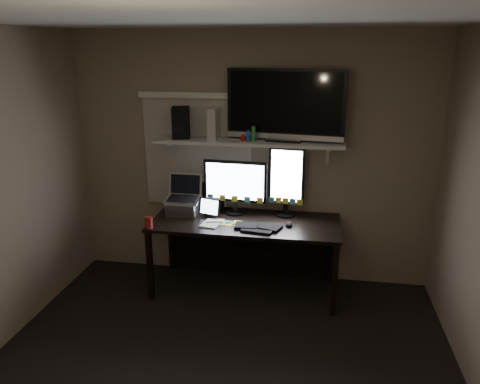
% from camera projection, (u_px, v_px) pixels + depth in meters
% --- Properties ---
extents(ceiling, '(3.60, 3.60, 0.00)m').
position_uv_depth(ceiling, '(207.00, 16.00, 2.62)').
color(ceiling, silver).
rests_on(ceiling, back_wall).
extents(back_wall, '(3.60, 0.00, 3.60)m').
position_uv_depth(back_wall, '(251.00, 160.00, 4.69)').
color(back_wall, '#7F6F5B').
rests_on(back_wall, floor).
extents(window_blinds, '(1.10, 0.02, 1.10)m').
position_uv_depth(window_blinds, '(197.00, 153.00, 4.75)').
color(window_blinds, '#B1AC9F').
rests_on(window_blinds, back_wall).
extents(desk, '(1.80, 0.75, 0.73)m').
position_uv_depth(desk, '(247.00, 233.00, 4.66)').
color(desk, black).
rests_on(desk, floor).
extents(wall_shelf, '(1.80, 0.35, 0.03)m').
position_uv_depth(wall_shelf, '(249.00, 142.00, 4.46)').
color(wall_shelf, beige).
rests_on(wall_shelf, back_wall).
extents(monitor_landscape, '(0.64, 0.11, 0.56)m').
position_uv_depth(monitor_landscape, '(235.00, 187.00, 4.62)').
color(monitor_landscape, black).
rests_on(monitor_landscape, desk).
extents(monitor_portrait, '(0.36, 0.10, 0.70)m').
position_uv_depth(monitor_portrait, '(286.00, 181.00, 4.54)').
color(monitor_portrait, black).
rests_on(monitor_portrait, desk).
extents(keyboard, '(0.45, 0.23, 0.03)m').
position_uv_depth(keyboard, '(258.00, 227.00, 4.32)').
color(keyboard, black).
rests_on(keyboard, desk).
extents(mouse, '(0.08, 0.11, 0.04)m').
position_uv_depth(mouse, '(289.00, 224.00, 4.36)').
color(mouse, black).
rests_on(mouse, desk).
extents(notepad, '(0.19, 0.24, 0.01)m').
position_uv_depth(notepad, '(211.00, 224.00, 4.41)').
color(notepad, white).
rests_on(notepad, desk).
extents(tablet, '(0.24, 0.15, 0.20)m').
position_uv_depth(tablet, '(210.00, 208.00, 4.57)').
color(tablet, black).
rests_on(tablet, desk).
extents(file_sorter, '(0.24, 0.12, 0.30)m').
position_uv_depth(file_sorter, '(213.00, 194.00, 4.81)').
color(file_sorter, black).
rests_on(file_sorter, desk).
extents(laptop, '(0.35, 0.28, 0.39)m').
position_uv_depth(laptop, '(183.00, 196.00, 4.62)').
color(laptop, silver).
rests_on(laptop, desk).
extents(cup, '(0.08, 0.08, 0.11)m').
position_uv_depth(cup, '(149.00, 223.00, 4.31)').
color(cup, maroon).
rests_on(cup, desk).
extents(sticky_notes, '(0.38, 0.31, 0.00)m').
position_uv_depth(sticky_notes, '(233.00, 222.00, 4.46)').
color(sticky_notes, '#F7ED43').
rests_on(sticky_notes, desk).
extents(tv, '(1.13, 0.34, 0.67)m').
position_uv_depth(tv, '(285.00, 105.00, 4.33)').
color(tv, black).
rests_on(tv, wall_shelf).
extents(game_console, '(0.08, 0.25, 0.30)m').
position_uv_depth(game_console, '(214.00, 123.00, 4.49)').
color(game_console, beige).
rests_on(game_console, wall_shelf).
extents(speaker, '(0.20, 0.23, 0.30)m').
position_uv_depth(speaker, '(181.00, 123.00, 4.53)').
color(speaker, black).
rests_on(speaker, wall_shelf).
extents(bottles, '(0.23, 0.08, 0.14)m').
position_uv_depth(bottles, '(248.00, 134.00, 4.38)').
color(bottles, '#A50F0C').
rests_on(bottles, wall_shelf).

